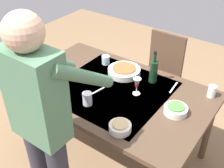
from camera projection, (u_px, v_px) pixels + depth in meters
The scene contains 17 objects.
ground_plane at pixel (112, 150), 2.82m from camera, with size 6.00×6.00×0.00m, color #846647.
dining_table at pixel (112, 95), 2.43m from camera, with size 1.66×1.03×0.76m.
chair_near at pixel (161, 69), 3.11m from camera, with size 0.40×0.40×0.91m.
person_server at pixel (43, 122), 1.75m from camera, with size 0.42×0.61×1.69m.
wine_bottle at pixel (154, 71), 2.43m from camera, with size 0.07×0.07×0.30m.
wine_glass_left at pixel (137, 83), 2.28m from camera, with size 0.07×0.07×0.15m.
wine_glass_right at pixel (28, 69), 2.47m from camera, with size 0.07×0.07×0.15m.
water_cup_near_left at pixel (87, 99), 2.19m from camera, with size 0.08×0.08×0.11m, color silver.
water_cup_near_right at pixel (212, 91), 2.28m from camera, with size 0.07×0.07×0.10m, color silver.
water_cup_far_left at pixel (106, 60), 2.72m from camera, with size 0.08×0.08×0.09m, color silver.
water_cup_far_right at pixel (63, 86), 2.34m from camera, with size 0.07×0.07×0.10m, color silver.
serving_bowl_pasta at pixel (124, 71), 2.58m from camera, with size 0.30×0.30×0.07m.
side_bowl_salad at pixel (176, 109), 2.11m from camera, with size 0.18×0.18×0.07m.
side_bowl_bread at pixel (120, 127), 1.96m from camera, with size 0.16×0.16×0.07m.
dinner_plate_near at pixel (52, 76), 2.56m from camera, with size 0.23×0.23×0.01m, color silver.
table_knife at pixel (95, 92), 2.35m from camera, with size 0.01×0.20×0.01m, color silver.
table_fork at pixel (174, 87), 2.41m from camera, with size 0.01×0.18×0.01m, color silver.
Camera 1 is at (-1.14, 1.58, 2.15)m, focal length 44.82 mm.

